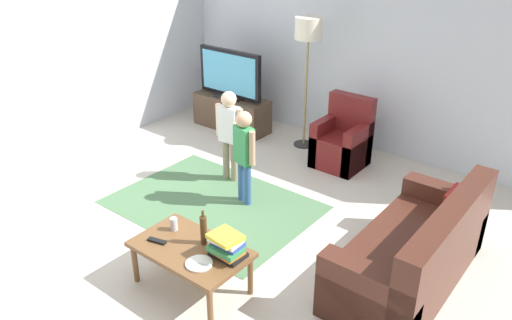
{
  "coord_description": "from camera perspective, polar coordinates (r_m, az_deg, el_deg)",
  "views": [
    {
      "loc": [
        2.93,
        -3.1,
        2.95
      ],
      "look_at": [
        0.0,
        0.6,
        0.65
      ],
      "focal_mm": 35.45,
      "sensor_mm": 36.0,
      "label": 1
    }
  ],
  "objects": [
    {
      "name": "tv_remote",
      "position": [
        4.46,
        -11.11,
        -8.94
      ],
      "size": [
        0.18,
        0.09,
        0.02
      ],
      "primitive_type": "cube",
      "rotation": [
        0.0,
        0.0,
        0.25
      ],
      "color": "black",
      "rests_on": "coffee_table"
    },
    {
      "name": "wall_back",
      "position": [
        6.95,
        12.66,
        12.07
      ],
      "size": [
        6.0,
        0.12,
        2.7
      ],
      "primitive_type": "cube",
      "color": "silver",
      "rests_on": "ground"
    },
    {
      "name": "book_stack",
      "position": [
        4.17,
        -3.35,
        -9.65
      ],
      "size": [
        0.3,
        0.24,
        0.21
      ],
      "color": "black",
      "rests_on": "coffee_table"
    },
    {
      "name": "coffee_table",
      "position": [
        4.39,
        -7.39,
        -10.26
      ],
      "size": [
        1.0,
        0.6,
        0.42
      ],
      "color": "brown",
      "rests_on": "ground"
    },
    {
      "name": "child_center",
      "position": [
        5.47,
        -1.35,
        1.21
      ],
      "size": [
        0.36,
        0.19,
        1.09
      ],
      "color": "#33598C",
      "rests_on": "ground"
    },
    {
      "name": "tv_stand",
      "position": [
        7.68,
        -2.75,
        5.32
      ],
      "size": [
        1.2,
        0.44,
        0.5
      ],
      "color": "#4C3828",
      "rests_on": "ground"
    },
    {
      "name": "plate",
      "position": [
        4.16,
        -6.45,
        -11.54
      ],
      "size": [
        0.22,
        0.22,
        0.02
      ],
      "color": "white",
      "rests_on": "coffee_table"
    },
    {
      "name": "wall_left",
      "position": [
        6.88,
        -23.74,
        10.38
      ],
      "size": [
        0.12,
        6.0,
        2.7
      ],
      "primitive_type": "cube",
      "color": "silver",
      "rests_on": "ground"
    },
    {
      "name": "child_near_tv",
      "position": [
        5.98,
        -3.02,
        3.62
      ],
      "size": [
        0.38,
        0.18,
        1.13
      ],
      "color": "gray",
      "rests_on": "ground"
    },
    {
      "name": "ground",
      "position": [
        5.19,
        -4.17,
        -8.77
      ],
      "size": [
        7.8,
        7.8,
        0.0
      ],
      "primitive_type": "plane",
      "color": "beige"
    },
    {
      "name": "floor_lamp",
      "position": [
        6.73,
        5.94,
        13.79
      ],
      "size": [
        0.36,
        0.36,
        1.78
      ],
      "color": "#262626",
      "rests_on": "ground"
    },
    {
      "name": "armchair",
      "position": [
        6.61,
        9.8,
        1.92
      ],
      "size": [
        0.6,
        0.6,
        0.9
      ],
      "color": "maroon",
      "rests_on": "ground"
    },
    {
      "name": "soda_can",
      "position": [
        4.57,
        -9.25,
        -7.15
      ],
      "size": [
        0.07,
        0.07,
        0.12
      ],
      "primitive_type": "cylinder",
      "color": "silver",
      "rests_on": "coffee_table"
    },
    {
      "name": "area_rug",
      "position": [
        5.74,
        -4.87,
        -5.01
      ],
      "size": [
        2.2,
        1.6,
        0.01
      ],
      "primitive_type": "cube",
      "color": "#4C724C",
      "rests_on": "ground"
    },
    {
      "name": "couch",
      "position": [
        4.67,
        17.82,
        -10.22
      ],
      "size": [
        0.8,
        1.8,
        0.86
      ],
      "color": "#472319",
      "rests_on": "ground"
    },
    {
      "name": "tv",
      "position": [
        7.47,
        -2.96,
        9.61
      ],
      "size": [
        1.1,
        0.28,
        0.71
      ],
      "color": "black",
      "rests_on": "tv_stand"
    },
    {
      "name": "bottle",
      "position": [
        4.32,
        -5.93,
        -7.82
      ],
      "size": [
        0.06,
        0.06,
        0.32
      ],
      "color": "#4C3319",
      "rests_on": "coffee_table"
    }
  ]
}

